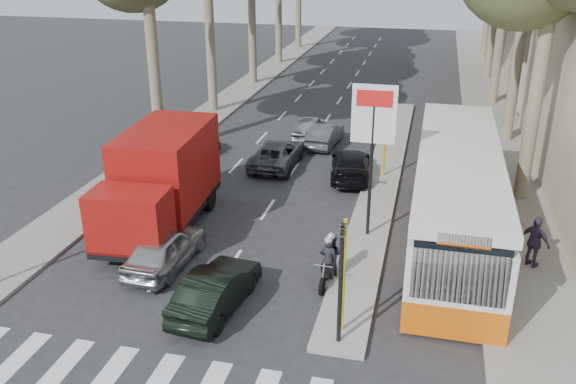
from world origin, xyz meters
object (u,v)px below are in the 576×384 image
at_px(red_truck, 162,179).
at_px(motorcycle, 329,259).
at_px(city_bus, 456,193).
at_px(silver_hatchback, 165,248).
at_px(dark_hatchback, 216,289).

height_order(red_truck, motorcycle, red_truck).
bearing_deg(red_truck, city_bus, 4.98).
height_order(silver_hatchback, city_bus, city_bus).
distance_m(silver_hatchback, motorcycle, 5.41).
relative_size(city_bus, motorcycle, 6.60).
bearing_deg(city_bus, red_truck, -171.38).
relative_size(silver_hatchback, dark_hatchback, 1.00).
bearing_deg(dark_hatchback, silver_hatchback, -32.04).
height_order(silver_hatchback, red_truck, red_truck).
bearing_deg(city_bus, silver_hatchback, -154.90).
bearing_deg(silver_hatchback, motorcycle, -173.34).
bearing_deg(city_bus, motorcycle, -134.14).
bearing_deg(motorcycle, silver_hatchback, -172.38).
distance_m(dark_hatchback, motorcycle, 3.73).
height_order(red_truck, city_bus, red_truck).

